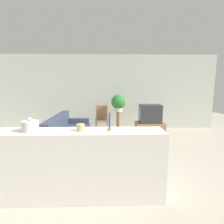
{
  "coord_description": "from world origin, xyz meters",
  "views": [
    {
      "loc": [
        0.52,
        -3.03,
        1.64
      ],
      "look_at": [
        0.66,
        1.96,
        0.85
      ],
      "focal_mm": 28.0,
      "sensor_mm": 36.0,
      "label": 1
    }
  ],
  "objects_px": {
    "television": "(150,114)",
    "couch": "(68,136)",
    "decorative_bowl": "(30,126)",
    "potted_plant": "(118,102)",
    "wooden_chair": "(102,118)"
  },
  "relations": [
    {
      "from": "decorative_bowl",
      "to": "couch",
      "type": "bearing_deg",
      "value": 89.74
    },
    {
      "from": "potted_plant",
      "to": "television",
      "type": "bearing_deg",
      "value": -39.87
    },
    {
      "from": "television",
      "to": "decorative_bowl",
      "type": "bearing_deg",
      "value": -130.57
    },
    {
      "from": "wooden_chair",
      "to": "potted_plant",
      "type": "relative_size",
      "value": 1.55
    },
    {
      "from": "couch",
      "to": "television",
      "type": "relative_size",
      "value": 3.13
    },
    {
      "from": "wooden_chair",
      "to": "potted_plant",
      "type": "height_order",
      "value": "potted_plant"
    },
    {
      "from": "television",
      "to": "wooden_chair",
      "type": "xyz_separation_m",
      "value": [
        -1.46,
        0.95,
        -0.3
      ]
    },
    {
      "from": "television",
      "to": "wooden_chair",
      "type": "distance_m",
      "value": 1.76
    },
    {
      "from": "potted_plant",
      "to": "decorative_bowl",
      "type": "relative_size",
      "value": 2.62
    },
    {
      "from": "wooden_chair",
      "to": "decorative_bowl",
      "type": "xyz_separation_m",
      "value": [
        -0.86,
        -3.66,
        0.59
      ]
    },
    {
      "from": "couch",
      "to": "wooden_chair",
      "type": "xyz_separation_m",
      "value": [
        0.85,
        1.5,
        0.2
      ]
    },
    {
      "from": "couch",
      "to": "wooden_chair",
      "type": "relative_size",
      "value": 2.15
    },
    {
      "from": "television",
      "to": "potted_plant",
      "type": "xyz_separation_m",
      "value": [
        -0.89,
        0.74,
        0.26
      ]
    },
    {
      "from": "decorative_bowl",
      "to": "television",
      "type": "bearing_deg",
      "value": 49.43
    },
    {
      "from": "television",
      "to": "couch",
      "type": "bearing_deg",
      "value": -166.53
    }
  ]
}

